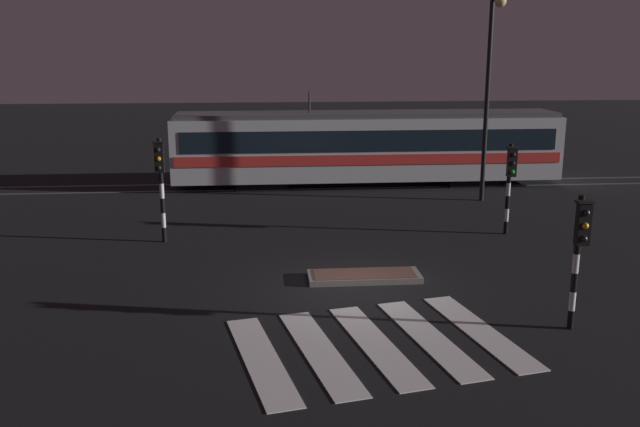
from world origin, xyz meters
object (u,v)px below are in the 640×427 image
traffic_light_corner_near_right (580,243)px  tram (367,146)px  traffic_light_corner_far_left (160,175)px  street_lamp_trackside_right (490,76)px  traffic_light_corner_far_right (510,175)px

traffic_light_corner_near_right → tram: (-2.10, 16.44, -0.24)m
tram → traffic_light_corner_near_right: bearing=-82.7°
traffic_light_corner_far_left → traffic_light_corner_near_right: size_ratio=1.10×
traffic_light_corner_near_right → street_lamp_trackside_right: bearing=80.7°
traffic_light_corner_near_right → street_lamp_trackside_right: 13.23m
traffic_light_corner_far_left → traffic_light_corner_far_right: size_ratio=1.10×
traffic_light_corner_far_right → street_lamp_trackside_right: size_ratio=0.38×
traffic_light_corner_far_left → traffic_light_corner_far_right: traffic_light_corner_far_left is taller
traffic_light_corner_near_right → tram: bearing=97.3°
traffic_light_corner_far_left → street_lamp_trackside_right: size_ratio=0.42×
traffic_light_corner_far_left → traffic_light_corner_near_right: bearing=-38.3°
street_lamp_trackside_right → tram: (-4.17, 3.70, -3.18)m
traffic_light_corner_far_left → tram: 11.63m
traffic_light_corner_far_right → street_lamp_trackside_right: street_lamp_trackside_right is taller
tram → traffic_light_corner_far_left: bearing=-132.0°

